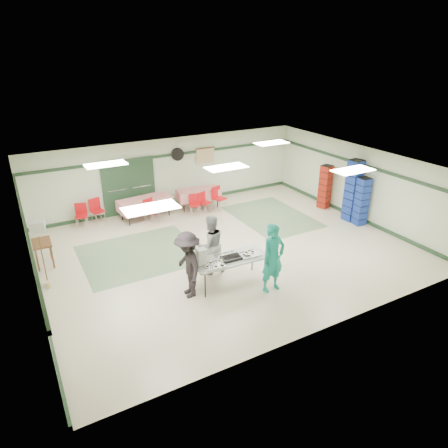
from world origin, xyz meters
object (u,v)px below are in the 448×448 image
chair_loose_a (96,208)px  chair_loose_b (81,213)px  volunteer_dark (188,265)px  dining_table_b (145,203)px  chair_a (204,200)px  volunteer_teal (273,258)px  dining_table_a (199,194)px  crate_stack_red (325,187)px  chair_c (218,196)px  chair_d (150,209)px  printer_table (42,246)px  office_printer (37,226)px  broom (43,260)px  crate_stack_blue_a (362,201)px  chair_b (194,202)px  serving_table (230,259)px  crate_stack_blue_b (353,191)px  volunteer_grey (210,245)px

chair_loose_a → chair_loose_b: bearing=178.3°
volunteer_dark → dining_table_b: size_ratio=0.87×
volunteer_dark → chair_a: volunteer_dark is taller
volunteer_dark → volunteer_teal: bearing=73.7°
dining_table_a → crate_stack_red: bearing=-21.6°
chair_c → crate_stack_red: crate_stack_red is taller
chair_d → crate_stack_red: crate_stack_red is taller
printer_table → office_printer: office_printer is taller
volunteer_dark → dining_table_a: (2.89, 5.45, -0.32)m
volunteer_dark → dining_table_a: size_ratio=1.01×
chair_loose_a → dining_table_a: bearing=-20.3°
office_printer → broom: broom is taller
dining_table_b → crate_stack_blue_a: size_ratio=1.16×
volunteer_teal → chair_b: 5.72m
printer_table → chair_loose_a: bearing=50.2°
serving_table → crate_stack_blue_b: (6.02, 1.64, 0.42)m
dining_table_a → office_printer: office_printer is taller
serving_table → chair_b: (1.21, 4.88, -0.23)m
office_printer → broom: size_ratio=0.30×
dining_table_a → chair_loose_a: (-3.89, 0.41, -0.01)m
volunteer_grey → crate_stack_blue_a: crate_stack_blue_a is taller
chair_a → broom: (-5.97, -2.63, 0.27)m
chair_c → crate_stack_red: bearing=-42.6°
chair_c → office_printer: bearing=168.6°
crate_stack_red → chair_d: bearing=164.4°
broom → chair_a: bearing=20.6°
chair_c → broom: bearing=-174.8°
chair_d → chair_loose_b: chair_d is taller
volunteer_dark → crate_stack_red: (7.23, 3.05, -0.02)m
dining_table_b → chair_loose_b: bearing=165.7°
dining_table_a → chair_loose_a: chair_loose_a is taller
volunteer_grey → volunteer_dark: (-1.02, -0.77, 0.03)m
dining_table_b → office_printer: size_ratio=4.65×
volunteer_grey → printer_table: 4.90m
chair_d → printer_table: (-3.74, -1.41, 0.06)m
volunteer_grey → chair_loose_b: 5.60m
serving_table → office_printer: bearing=137.2°
volunteer_dark → printer_table: volunteer_dark is taller
volunteer_dark → broom: bearing=-119.8°
printer_table → chair_d: bearing=21.8°
dining_table_b → crate_stack_blue_a: (6.55, -4.29, 0.31)m
chair_c → crate_stack_blue_b: 5.03m
broom → chair_loose_a: bearing=56.2°
volunteer_grey → chair_b: size_ratio=2.14×
volunteer_grey → printer_table: bearing=-30.9°
chair_loose_a → crate_stack_red: crate_stack_red is taller
chair_a → chair_b: (-0.40, 0.00, -0.01)m
volunteer_grey → office_printer: volunteer_grey is taller
dining_table_b → chair_loose_a: size_ratio=2.21×
chair_d → office_printer: office_printer is taller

